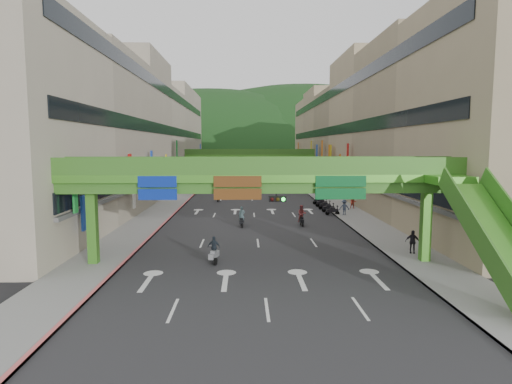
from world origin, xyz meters
The scene contains 23 objects.
ground centered at (0.00, 0.00, 0.00)m, with size 320.00×320.00×0.00m, color black.
road_slab centered at (0.00, 50.00, 0.01)m, with size 18.00×140.00×0.02m, color #28282B.
sidewalk_left centered at (-11.00, 50.00, 0.07)m, with size 4.00×140.00×0.15m, color gray.
sidewalk_right centered at (11.00, 50.00, 0.07)m, with size 4.00×140.00×0.15m, color gray.
curb_left centered at (-9.10, 50.00, 0.09)m, with size 0.20×140.00×0.18m, color #CC5959.
curb_right centered at (9.10, 50.00, 0.09)m, with size 0.20×140.00×0.18m, color gray.
building_row_left centered at (-18.93, 50.00, 9.46)m, with size 12.80×95.00×19.00m.
building_row_right centered at (18.93, 50.00, 9.46)m, with size 12.80×95.00×19.00m.
overpass_near centered at (0.93, 5.38, 5.21)m, with size 28.00×12.27×7.10m.
overpass_far centered at (0.00, 65.00, 5.40)m, with size 28.00×2.20×7.10m.
hill_left centered at (-15.00, 160.00, 0.00)m, with size 168.00×140.00×112.00m, color #1C4419.
hill_right centered at (25.00, 180.00, 0.00)m, with size 208.00×176.00×128.00m, color #1C4419.
bunting_string centered at (0.00, 30.00, 5.96)m, with size 26.00×0.36×0.47m.
scooter_rider_near centered at (-1.35, 18.98, 0.92)m, with size 0.64×1.60×1.98m.
scooter_rider_mid centered at (4.51, 19.32, 1.06)m, with size 0.87×1.60×2.06m.
scooter_rider_left centered at (-3.13, 6.22, 0.90)m, with size 0.93×1.57×1.83m.
scooter_rider_far centered at (-4.76, 37.91, 0.96)m, with size 0.82×1.60×1.92m.
parked_scooter_row centered at (8.80, 29.92, 0.52)m, with size 1.60×9.41×1.08m.
car_silver centered at (-1.94, 46.12, 0.71)m, with size 1.49×4.28×1.41m, color #99979F.
car_yellow centered at (-0.48, 66.76, 0.76)m, with size 1.80×4.48×1.53m, color yellow.
pedestrian_red centered at (12.20, 29.70, 0.80)m, with size 0.78×0.60×1.60m, color #A52D1F.
pedestrian_dark centered at (10.96, 8.00, 0.83)m, with size 0.97×0.40×1.65m, color black.
pedestrian_blue centered at (9.97, 24.83, 0.86)m, with size 0.81×0.52×1.73m, color #364056.
Camera 1 is at (-1.05, -21.75, 7.85)m, focal length 30.00 mm.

